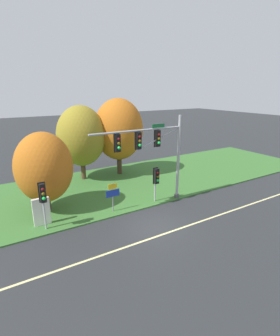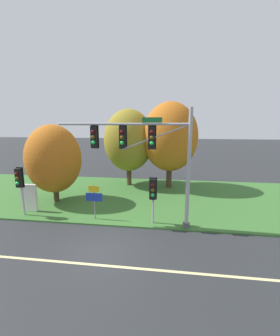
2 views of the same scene
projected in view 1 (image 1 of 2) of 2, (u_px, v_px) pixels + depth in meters
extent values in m
plane|color=#282B2D|center=(154.00, 226.00, 17.69)|extent=(160.00, 160.00, 0.00)
cube|color=beige|center=(165.00, 234.00, 16.71)|extent=(36.00, 0.16, 0.01)
cube|color=#386B2D|center=(104.00, 187.00, 24.42)|extent=(48.00, 11.50, 0.10)
cylinder|color=#9EA0A5|center=(178.00, 158.00, 21.05)|extent=(0.22, 0.22, 6.84)
cylinder|color=#4C4C51|center=(177.00, 196.00, 22.00)|extent=(0.40, 0.40, 0.30)
cylinder|color=#9EA0A5|center=(139.00, 130.00, 18.46)|extent=(7.45, 0.14, 0.14)
cylinder|color=#9EA0A5|center=(160.00, 138.00, 19.59)|extent=(3.75, 0.08, 1.47)
cube|color=black|center=(158.00, 138.00, 19.50)|extent=(0.34, 0.28, 1.22)
cube|color=black|center=(156.00, 138.00, 19.63)|extent=(0.46, 0.04, 1.34)
sphere|color=#4C0C0C|center=(159.00, 135.00, 19.27)|extent=(0.22, 0.22, 0.22)
sphere|color=#51420C|center=(159.00, 139.00, 19.35)|extent=(0.22, 0.22, 0.22)
sphere|color=green|center=(159.00, 143.00, 19.44)|extent=(0.22, 0.22, 0.22)
cube|color=black|center=(139.00, 141.00, 18.67)|extent=(0.34, 0.28, 1.22)
cube|color=black|center=(137.00, 140.00, 18.80)|extent=(0.46, 0.04, 1.34)
sphere|color=#4C0C0C|center=(140.00, 137.00, 18.44)|extent=(0.22, 0.22, 0.22)
sphere|color=#51420C|center=(140.00, 141.00, 18.53)|extent=(0.22, 0.22, 0.22)
sphere|color=green|center=(140.00, 145.00, 18.61)|extent=(0.22, 0.22, 0.22)
cube|color=black|center=(118.00, 143.00, 17.84)|extent=(0.34, 0.28, 1.22)
cube|color=black|center=(117.00, 143.00, 17.97)|extent=(0.46, 0.04, 1.34)
sphere|color=#4C0C0C|center=(119.00, 139.00, 17.61)|extent=(0.22, 0.22, 0.22)
sphere|color=#51420C|center=(119.00, 144.00, 17.70)|extent=(0.22, 0.22, 0.22)
sphere|color=green|center=(119.00, 148.00, 17.79)|extent=(0.22, 0.22, 0.22)
cube|color=#196B33|center=(158.00, 126.00, 19.18)|extent=(1.10, 0.04, 0.28)
cylinder|color=#9EA0A5|center=(155.00, 185.00, 20.95)|extent=(0.12, 0.12, 2.76)
cube|color=black|center=(157.00, 176.00, 20.55)|extent=(0.34, 0.28, 1.22)
cube|color=black|center=(155.00, 176.00, 20.68)|extent=(0.46, 0.04, 1.34)
sphere|color=#4C0C0C|center=(158.00, 173.00, 20.32)|extent=(0.22, 0.22, 0.22)
sphere|color=#51420C|center=(158.00, 177.00, 20.40)|extent=(0.22, 0.22, 0.22)
sphere|color=green|center=(158.00, 180.00, 20.49)|extent=(0.22, 0.22, 0.22)
cylinder|color=#9EA0A5|center=(44.00, 207.00, 16.68)|extent=(0.12, 0.12, 3.14)
cube|color=black|center=(43.00, 193.00, 16.22)|extent=(0.34, 0.28, 1.22)
cube|color=black|center=(42.00, 192.00, 16.35)|extent=(0.46, 0.04, 1.34)
sphere|color=#4C0C0C|center=(43.00, 189.00, 15.99)|extent=(0.22, 0.22, 0.22)
sphere|color=#51420C|center=(43.00, 194.00, 16.07)|extent=(0.22, 0.22, 0.22)
sphere|color=green|center=(44.00, 199.00, 16.16)|extent=(0.22, 0.22, 0.22)
cylinder|color=slate|center=(113.00, 197.00, 19.25)|extent=(0.08, 0.08, 2.23)
cube|color=gold|center=(113.00, 186.00, 18.98)|extent=(0.69, 0.03, 0.40)
cube|color=#193399|center=(113.00, 193.00, 19.13)|extent=(1.07, 0.03, 0.53)
cylinder|color=#423021|center=(47.00, 196.00, 19.50)|extent=(0.41, 0.41, 2.22)
ellipsoid|color=#B76019|center=(44.00, 167.00, 18.85)|extent=(4.12, 4.12, 5.15)
cylinder|color=#4C3823|center=(83.00, 164.00, 26.21)|extent=(0.47, 0.47, 3.08)
ellipsoid|color=olive|center=(81.00, 136.00, 25.39)|extent=(4.71, 4.71, 5.89)
cylinder|color=#423021|center=(119.00, 158.00, 27.82)|extent=(0.50, 0.50, 3.37)
ellipsoid|color=#B76019|center=(119.00, 129.00, 26.92)|extent=(5.04, 5.04, 6.29)
cube|color=silver|center=(42.00, 212.00, 17.40)|extent=(1.10, 0.24, 1.90)
cube|color=#4C4C51|center=(37.00, 225.00, 17.46)|extent=(0.10, 0.20, 0.10)
cube|color=#4C4C51|center=(49.00, 222.00, 17.86)|extent=(0.10, 0.20, 0.10)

